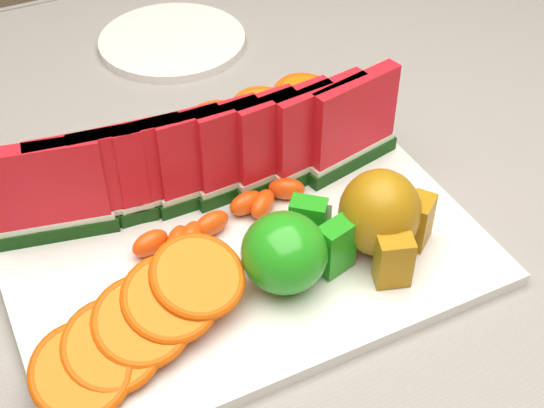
% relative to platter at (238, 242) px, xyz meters
% --- Properties ---
extents(table, '(1.40, 0.90, 0.75)m').
position_rel_platter_xyz_m(table, '(-0.05, 0.03, -0.11)').
color(table, '#4F321A').
rests_on(table, ground).
extents(tablecloth, '(1.53, 1.03, 0.20)m').
position_rel_platter_xyz_m(tablecloth, '(-0.05, 0.03, -0.05)').
color(tablecloth, gray).
rests_on(tablecloth, table).
extents(platter, '(0.40, 0.30, 0.01)m').
position_rel_platter_xyz_m(platter, '(0.00, 0.00, 0.00)').
color(platter, silver).
rests_on(platter, tablecloth).
extents(apple_cluster, '(0.11, 0.09, 0.07)m').
position_rel_platter_xyz_m(apple_cluster, '(0.02, -0.06, 0.04)').
color(apple_cluster, '#3A9515').
rests_on(apple_cluster, platter).
extents(pear_cluster, '(0.09, 0.09, 0.08)m').
position_rel_platter_xyz_m(pear_cluster, '(0.10, -0.07, 0.04)').
color(pear_cluster, '#9A7914').
rests_on(pear_cluster, platter).
extents(side_plate, '(0.23, 0.23, 0.01)m').
position_rel_platter_xyz_m(side_plate, '(0.07, 0.36, -0.00)').
color(side_plate, silver).
rests_on(side_plate, tablecloth).
extents(watermelon_row, '(0.39, 0.07, 0.10)m').
position_rel_platter_xyz_m(watermelon_row, '(0.00, 0.06, 0.05)').
color(watermelon_row, '#123E19').
rests_on(watermelon_row, platter).
extents(orange_fan_front, '(0.20, 0.12, 0.05)m').
position_rel_platter_xyz_m(orange_fan_front, '(-0.11, -0.07, 0.03)').
color(orange_fan_front, red).
rests_on(orange_fan_front, platter).
extents(orange_fan_back, '(0.33, 0.10, 0.05)m').
position_rel_platter_xyz_m(orange_fan_back, '(0.02, 0.12, 0.03)').
color(orange_fan_back, red).
rests_on(orange_fan_back, platter).
extents(tangerine_segments, '(0.17, 0.05, 0.02)m').
position_rel_platter_xyz_m(tangerine_segments, '(-0.01, 0.02, 0.02)').
color(tangerine_segments, red).
rests_on(tangerine_segments, platter).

